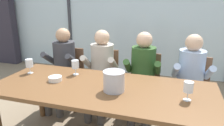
{
  "coord_description": "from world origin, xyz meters",
  "views": [
    {
      "loc": [
        0.69,
        -1.87,
        1.6
      ],
      "look_at": [
        0.0,
        0.35,
        0.88
      ],
      "focal_mm": 33.96,
      "sensor_mm": 36.0,
      "label": 1
    }
  ],
  "objects_px": {
    "ice_bucket_primary": "(114,81)",
    "tasting_bowl": "(55,79)",
    "wine_glass_near_bucket": "(188,88)",
    "wine_glass_by_left_taster": "(29,63)",
    "chair_near_curtain": "(69,72)",
    "wine_glass_center_pour": "(75,65)",
    "person_charcoal_jacket": "(62,64)",
    "person_pale_blue_shirt": "(191,76)",
    "chair_left_of_center": "(103,75)",
    "chair_center": "(143,80)",
    "person_beige_jumper": "(101,67)",
    "person_olive_shirt": "(142,72)",
    "chair_right_of_center": "(192,85)",
    "dining_table": "(102,93)"
  },
  "relations": [
    {
      "from": "ice_bucket_primary",
      "to": "tasting_bowl",
      "type": "bearing_deg",
      "value": 175.27
    },
    {
      "from": "tasting_bowl",
      "to": "wine_glass_near_bucket",
      "type": "xyz_separation_m",
      "value": [
        1.36,
        -0.05,
        0.09
      ]
    },
    {
      "from": "wine_glass_by_left_taster",
      "to": "chair_near_curtain",
      "type": "bearing_deg",
      "value": 81.61
    },
    {
      "from": "wine_glass_center_pour",
      "to": "person_charcoal_jacket",
      "type": "bearing_deg",
      "value": 133.46
    },
    {
      "from": "chair_near_curtain",
      "to": "person_pale_blue_shirt",
      "type": "bearing_deg",
      "value": -7.84
    },
    {
      "from": "tasting_bowl",
      "to": "ice_bucket_primary",
      "type": "bearing_deg",
      "value": -4.73
    },
    {
      "from": "chair_left_of_center",
      "to": "wine_glass_near_bucket",
      "type": "bearing_deg",
      "value": -46.16
    },
    {
      "from": "ice_bucket_primary",
      "to": "tasting_bowl",
      "type": "xyz_separation_m",
      "value": [
        -0.68,
        0.06,
        -0.08
      ]
    },
    {
      "from": "chair_center",
      "to": "tasting_bowl",
      "type": "distance_m",
      "value": 1.25
    },
    {
      "from": "person_beige_jumper",
      "to": "person_olive_shirt",
      "type": "height_order",
      "value": "same"
    },
    {
      "from": "chair_center",
      "to": "tasting_bowl",
      "type": "height_order",
      "value": "chair_center"
    },
    {
      "from": "chair_right_of_center",
      "to": "wine_glass_near_bucket",
      "type": "relative_size",
      "value": 4.97
    },
    {
      "from": "chair_center",
      "to": "person_beige_jumper",
      "type": "xyz_separation_m",
      "value": [
        -0.57,
        -0.16,
        0.17
      ]
    },
    {
      "from": "chair_center",
      "to": "chair_near_curtain",
      "type": "bearing_deg",
      "value": -173.22
    },
    {
      "from": "chair_center",
      "to": "tasting_bowl",
      "type": "xyz_separation_m",
      "value": [
        -0.83,
        -0.9,
        0.25
      ]
    },
    {
      "from": "dining_table",
      "to": "wine_glass_center_pour",
      "type": "relative_size",
      "value": 13.05
    },
    {
      "from": "person_pale_blue_shirt",
      "to": "wine_glass_near_bucket",
      "type": "xyz_separation_m",
      "value": [
        -0.07,
        -0.79,
        0.17
      ]
    },
    {
      "from": "wine_glass_by_left_taster",
      "to": "wine_glass_center_pour",
      "type": "bearing_deg",
      "value": 12.39
    },
    {
      "from": "person_charcoal_jacket",
      "to": "person_beige_jumper",
      "type": "xyz_separation_m",
      "value": [
        0.6,
        0.0,
        0.0
      ]
    },
    {
      "from": "chair_near_curtain",
      "to": "wine_glass_by_left_taster",
      "type": "distance_m",
      "value": 0.81
    },
    {
      "from": "chair_near_curtain",
      "to": "chair_center",
      "type": "distance_m",
      "value": 1.14
    },
    {
      "from": "chair_left_of_center",
      "to": "tasting_bowl",
      "type": "height_order",
      "value": "chair_left_of_center"
    },
    {
      "from": "person_pale_blue_shirt",
      "to": "wine_glass_center_pour",
      "type": "distance_m",
      "value": 1.41
    },
    {
      "from": "person_charcoal_jacket",
      "to": "person_olive_shirt",
      "type": "height_order",
      "value": "same"
    },
    {
      "from": "chair_left_of_center",
      "to": "person_pale_blue_shirt",
      "type": "relative_size",
      "value": 0.73
    },
    {
      "from": "wine_glass_near_bucket",
      "to": "wine_glass_center_pour",
      "type": "relative_size",
      "value": 1.0
    },
    {
      "from": "person_charcoal_jacket",
      "to": "wine_glass_center_pour",
      "type": "distance_m",
      "value": 0.7
    },
    {
      "from": "chair_center",
      "to": "person_beige_jumper",
      "type": "distance_m",
      "value": 0.62
    },
    {
      "from": "chair_center",
      "to": "ice_bucket_primary",
      "type": "bearing_deg",
      "value": -93.94
    },
    {
      "from": "ice_bucket_primary",
      "to": "wine_glass_near_bucket",
      "type": "height_order",
      "value": "ice_bucket_primary"
    },
    {
      "from": "ice_bucket_primary",
      "to": "person_charcoal_jacket",
      "type": "bearing_deg",
      "value": 142.27
    },
    {
      "from": "ice_bucket_primary",
      "to": "tasting_bowl",
      "type": "distance_m",
      "value": 0.69
    },
    {
      "from": "chair_center",
      "to": "wine_glass_near_bucket",
      "type": "relative_size",
      "value": 4.97
    },
    {
      "from": "person_pale_blue_shirt",
      "to": "wine_glass_center_pour",
      "type": "height_order",
      "value": "person_pale_blue_shirt"
    },
    {
      "from": "chair_right_of_center",
      "to": "wine_glass_by_left_taster",
      "type": "distance_m",
      "value": 2.08
    },
    {
      "from": "chair_center",
      "to": "tasting_bowl",
      "type": "relative_size",
      "value": 5.94
    },
    {
      "from": "chair_center",
      "to": "person_pale_blue_shirt",
      "type": "relative_size",
      "value": 0.73
    },
    {
      "from": "chair_center",
      "to": "dining_table",
      "type": "bearing_deg",
      "value": -103.17
    },
    {
      "from": "person_charcoal_jacket",
      "to": "person_olive_shirt",
      "type": "xyz_separation_m",
      "value": [
        1.18,
        0.0,
        0.0
      ]
    },
    {
      "from": "chair_right_of_center",
      "to": "ice_bucket_primary",
      "type": "relative_size",
      "value": 4.02
    },
    {
      "from": "dining_table",
      "to": "person_beige_jumper",
      "type": "height_order",
      "value": "person_beige_jumper"
    },
    {
      "from": "ice_bucket_primary",
      "to": "tasting_bowl",
      "type": "relative_size",
      "value": 1.48
    },
    {
      "from": "person_beige_jumper",
      "to": "wine_glass_by_left_taster",
      "type": "bearing_deg",
      "value": -140.94
    },
    {
      "from": "person_pale_blue_shirt",
      "to": "wine_glass_center_pour",
      "type": "relative_size",
      "value": 6.8
    },
    {
      "from": "chair_near_curtain",
      "to": "chair_right_of_center",
      "type": "distance_m",
      "value": 1.79
    },
    {
      "from": "chair_right_of_center",
      "to": "person_olive_shirt",
      "type": "relative_size",
      "value": 0.73
    },
    {
      "from": "chair_left_of_center",
      "to": "person_charcoal_jacket",
      "type": "xyz_separation_m",
      "value": [
        -0.58,
        -0.16,
        0.17
      ]
    },
    {
      "from": "person_pale_blue_shirt",
      "to": "chair_left_of_center",
      "type": "bearing_deg",
      "value": 168.01
    },
    {
      "from": "dining_table",
      "to": "person_pale_blue_shirt",
      "type": "relative_size",
      "value": 1.92
    },
    {
      "from": "person_pale_blue_shirt",
      "to": "wine_glass_near_bucket",
      "type": "height_order",
      "value": "person_pale_blue_shirt"
    }
  ]
}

